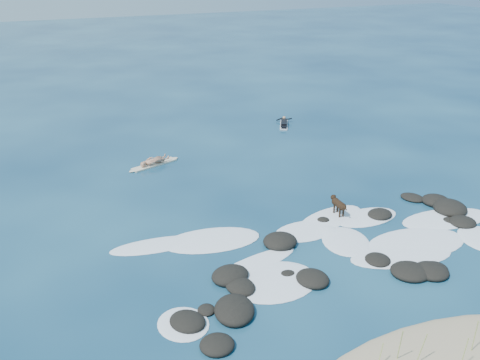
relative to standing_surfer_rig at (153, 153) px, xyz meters
name	(u,v)px	position (x,y,z in m)	size (l,w,h in m)	color
ground	(297,236)	(3.05, -9.47, -0.67)	(160.00, 160.00, 0.00)	#0A2642
reef_rocks	(351,252)	(4.11, -11.44, -0.56)	(14.13, 6.76, 0.57)	black
breaking_foam	(335,243)	(4.10, -10.48, -0.66)	(15.26, 6.59, 0.12)	white
standing_surfer_rig	(153,153)	(0.00, 0.00, 0.00)	(2.90, 1.33, 1.70)	beige
paddling_surfer_rig	(284,123)	(9.32, 3.44, -0.54)	(1.52, 2.15, 0.39)	silver
dog	(338,204)	(5.44, -8.57, -0.14)	(0.34, 1.25, 0.79)	black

